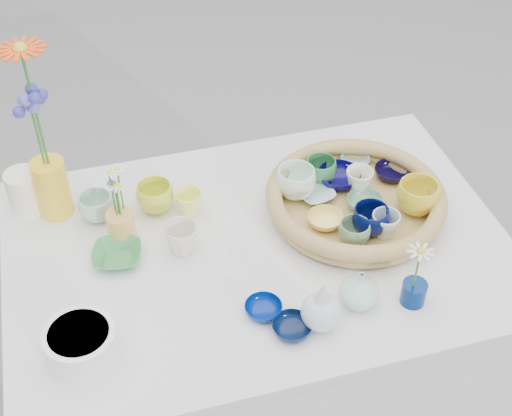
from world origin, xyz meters
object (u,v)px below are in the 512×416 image
object	(u,v)px
display_table	(258,412)
wicker_tray	(355,200)
bud_vase_seafoam	(360,289)
tall_vase_yellow	(52,188)

from	to	relation	value
display_table	wicker_tray	xyz separation A→B (m)	(0.28, 0.05, 0.80)
wicker_tray	bud_vase_seafoam	world-z (taller)	bud_vase_seafoam
display_table	wicker_tray	bearing A→B (deg)	10.12
wicker_tray	tall_vase_yellow	bearing A→B (deg)	164.38
display_table	wicker_tray	distance (m)	0.85
display_table	bud_vase_seafoam	distance (m)	0.87
display_table	tall_vase_yellow	size ratio (longest dim) A/B	7.63
bud_vase_seafoam	tall_vase_yellow	bearing A→B (deg)	141.67
wicker_tray	bud_vase_seafoam	distance (m)	0.32
wicker_tray	tall_vase_yellow	world-z (taller)	tall_vase_yellow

